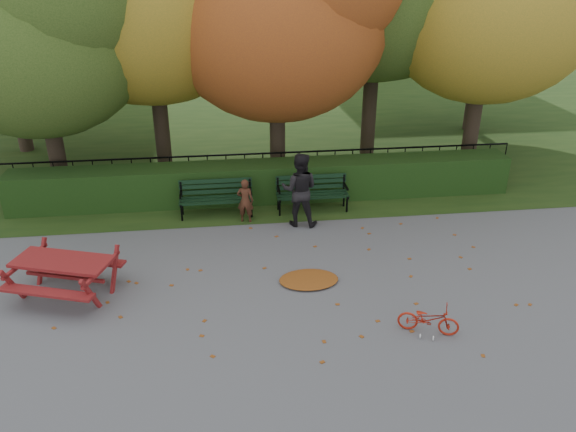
{
  "coord_description": "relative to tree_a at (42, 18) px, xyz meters",
  "views": [
    {
      "loc": [
        -1.1,
        -9.15,
        5.99
      ],
      "look_at": [
        0.19,
        1.28,
        1.0
      ],
      "focal_mm": 35.0,
      "sensor_mm": 36.0,
      "label": 1
    }
  ],
  "objects": [
    {
      "name": "picnic_table",
      "position": [
        1.02,
        -5.19,
        -3.92
      ],
      "size": [
        2.18,
        1.96,
        0.88
      ],
      "rotation": [
        0.0,
        0.0,
        -0.32
      ],
      "color": "maroon",
      "rests_on": "ground"
    },
    {
      "name": "leaf_scatter",
      "position": [
        5.19,
        -5.28,
        -4.51
      ],
      "size": [
        9.0,
        5.7,
        0.01
      ],
      "primitive_type": null,
      "color": "brown",
      "rests_on": "ground"
    },
    {
      "name": "iron_fence",
      "position": [
        5.19,
        -0.28,
        -3.98
      ],
      "size": [
        14.0,
        0.04,
        1.02
      ],
      "color": "black",
      "rests_on": "ground"
    },
    {
      "name": "ground",
      "position": [
        5.19,
        -5.58,
        -4.52
      ],
      "size": [
        90.0,
        90.0,
        0.0
      ],
      "primitive_type": "plane",
      "color": "slate",
      "rests_on": "ground"
    },
    {
      "name": "bench_right",
      "position": [
        6.29,
        -1.88,
        -4.0
      ],
      "size": [
        1.8,
        0.57,
        0.88
      ],
      "color": "black",
      "rests_on": "ground"
    },
    {
      "name": "bicycle",
      "position": [
        7.45,
        -7.16,
        -4.25
      ],
      "size": [
        1.1,
        0.72,
        0.55
      ],
      "primitive_type": "imported",
      "rotation": [
        0.0,
        0.0,
        1.2
      ],
      "color": "#AF2110",
      "rests_on": "ground"
    },
    {
      "name": "tree_c",
      "position": [
        6.02,
        0.38,
        0.3
      ],
      "size": [
        6.3,
        6.0,
        8.0
      ],
      "color": "black",
      "rests_on": "ground"
    },
    {
      "name": "bench_left",
      "position": [
        3.89,
        -1.88,
        -4.0
      ],
      "size": [
        1.8,
        0.57,
        0.88
      ],
      "color": "black",
      "rests_on": "ground"
    },
    {
      "name": "grass_strip",
      "position": [
        5.19,
        8.42,
        -4.52
      ],
      "size": [
        90.0,
        90.0,
        0.0
      ],
      "primitive_type": "plane",
      "color": "#1B3611",
      "rests_on": "ground"
    },
    {
      "name": "hedge",
      "position": [
        5.19,
        -1.08,
        -4.02
      ],
      "size": [
        13.0,
        0.9,
        1.0
      ],
      "primitive_type": "cube",
      "color": "black",
      "rests_on": "ground"
    },
    {
      "name": "tree_a",
      "position": [
        0.0,
        0.0,
        0.0
      ],
      "size": [
        5.88,
        5.6,
        7.48
      ],
      "color": "black",
      "rests_on": "ground"
    },
    {
      "name": "leaf_pile",
      "position": [
        5.68,
        -5.28,
        -4.48
      ],
      "size": [
        1.26,
        0.93,
        0.08
      ],
      "primitive_type": "ellipsoid",
      "rotation": [
        0.0,
        0.0,
        -0.09
      ],
      "color": "brown",
      "rests_on": "ground"
    },
    {
      "name": "adult",
      "position": [
        5.85,
        -2.68,
        -3.62
      ],
      "size": [
        1.02,
        0.88,
        1.8
      ],
      "primitive_type": "imported",
      "rotation": [
        0.0,
        0.0,
        2.88
      ],
      "color": "black",
      "rests_on": "ground"
    },
    {
      "name": "child",
      "position": [
        4.58,
        -2.38,
        -3.97
      ],
      "size": [
        0.45,
        0.35,
        1.1
      ],
      "primitive_type": "imported",
      "rotation": [
        0.0,
        0.0,
        2.91
      ],
      "color": "#462316",
      "rests_on": "ground"
    }
  ]
}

